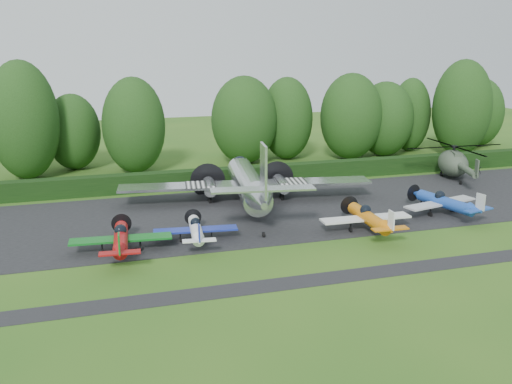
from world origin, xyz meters
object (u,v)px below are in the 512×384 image
object	(u,v)px
light_plane_red	(121,239)
helicopter	(454,161)
light_plane_blue	(445,202)
transport_plane	(249,184)
light_plane_orange	(369,218)
sign_board	(473,159)
light_plane_white	(196,229)

from	to	relation	value
light_plane_red	helicopter	xyz separation A→B (m)	(38.99, 13.93, 0.86)
light_plane_red	light_plane_blue	world-z (taller)	light_plane_blue
transport_plane	helicopter	size ratio (longest dim) A/B	1.78
light_plane_orange	light_plane_blue	xyz separation A→B (m)	(9.02, 2.29, -0.01)
transport_plane	sign_board	world-z (taller)	transport_plane
light_plane_orange	helicopter	xyz separation A→B (m)	(18.54, 14.64, 0.83)
light_plane_white	helicopter	world-z (taller)	helicopter
light_plane_blue	helicopter	bearing A→B (deg)	65.64
transport_plane	light_plane_white	bearing A→B (deg)	-136.62
light_plane_red	light_plane_orange	bearing A→B (deg)	-6.42
light_plane_white	light_plane_blue	size ratio (longest dim) A/B	0.86
light_plane_white	light_plane_orange	distance (m)	14.58
light_plane_orange	helicopter	size ratio (longest dim) A/B	0.59
light_plane_red	light_plane_blue	distance (m)	29.51
transport_plane	light_plane_blue	bearing A→B (deg)	-34.20
light_plane_blue	helicopter	size ratio (longest dim) A/B	0.59
helicopter	light_plane_blue	bearing A→B (deg)	-145.57
helicopter	sign_board	size ratio (longest dim) A/B	4.50
transport_plane	light_plane_blue	size ratio (longest dim) A/B	3.04
light_plane_blue	sign_board	bearing A→B (deg)	60.25
light_plane_white	sign_board	size ratio (longest dim) A/B	2.27
transport_plane	light_plane_orange	bearing A→B (deg)	-62.13
light_plane_orange	helicopter	bearing A→B (deg)	36.68
light_plane_orange	sign_board	world-z (taller)	light_plane_orange
sign_board	helicopter	bearing A→B (deg)	-149.64
helicopter	transport_plane	bearing A→B (deg)	171.32
light_plane_white	sign_board	bearing A→B (deg)	17.16
transport_plane	light_plane_blue	distance (m)	18.47
light_plane_white	helicopter	distance (m)	35.50
light_plane_red	light_plane_blue	size ratio (longest dim) A/B	0.98
light_plane_red	helicopter	bearing A→B (deg)	15.23
light_plane_orange	light_plane_blue	distance (m)	9.31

